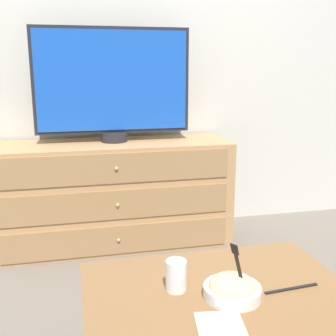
# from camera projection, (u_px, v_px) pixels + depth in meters

# --- Properties ---
(ground_plane) EXTENTS (12.00, 12.00, 0.00)m
(ground_plane) POSITION_uv_depth(u_px,v_px,m) (119.00, 227.00, 3.05)
(ground_plane) COLOR #70665B
(wall_back) EXTENTS (12.00, 0.05, 2.60)m
(wall_back) POSITION_uv_depth(u_px,v_px,m) (114.00, 40.00, 2.77)
(wall_back) COLOR silver
(wall_back) RESTS_ON ground_plane
(dresser) EXTENTS (1.48, 0.48, 0.67)m
(dresser) POSITION_uv_depth(u_px,v_px,m) (114.00, 194.00, 2.71)
(dresser) COLOR tan
(dresser) RESTS_ON ground_plane
(tv) EXTENTS (0.96, 0.17, 0.70)m
(tv) POSITION_uv_depth(u_px,v_px,m) (113.00, 84.00, 2.59)
(tv) COLOR #232328
(tv) RESTS_ON dresser
(coffee_table) EXTENTS (0.83, 0.59, 0.45)m
(coffee_table) POSITION_uv_depth(u_px,v_px,m) (218.00, 310.00, 1.33)
(coffee_table) COLOR olive
(coffee_table) RESTS_ON ground_plane
(takeout_bowl) EXTENTS (0.18, 0.18, 0.19)m
(takeout_bowl) POSITION_uv_depth(u_px,v_px,m) (232.00, 288.00, 1.27)
(takeout_bowl) COLOR silver
(takeout_bowl) RESTS_ON coffee_table
(drink_cup) EXTENTS (0.07, 0.07, 0.10)m
(drink_cup) POSITION_uv_depth(u_px,v_px,m) (176.00, 277.00, 1.31)
(drink_cup) COLOR white
(drink_cup) RESTS_ON coffee_table
(napkin) EXTENTS (0.15, 0.15, 0.00)m
(napkin) POSITION_uv_depth(u_px,v_px,m) (220.00, 325.00, 1.13)
(napkin) COLOR silver
(napkin) RESTS_ON coffee_table
(knife) EXTENTS (0.19, 0.03, 0.01)m
(knife) POSITION_uv_depth(u_px,v_px,m) (291.00, 289.00, 1.32)
(knife) COLOR black
(knife) RESTS_ON coffee_table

